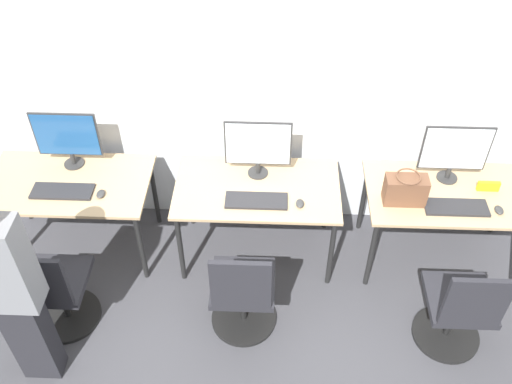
# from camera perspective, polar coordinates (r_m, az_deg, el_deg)

# --- Properties ---
(ground_plane) EXTENTS (20.00, 20.00, 0.00)m
(ground_plane) POSITION_cam_1_polar(r_m,az_deg,el_deg) (4.55, -0.07, -9.20)
(ground_plane) COLOR #3D3D42
(wall_back) EXTENTS (12.00, 0.05, 2.80)m
(wall_back) POSITION_cam_1_polar(r_m,az_deg,el_deg) (4.22, 0.38, 11.75)
(wall_back) COLOR silver
(wall_back) RESTS_ON ground_plane
(desk_left) EXTENTS (1.24, 0.71, 0.72)m
(desk_left) POSITION_cam_1_polar(r_m,az_deg,el_deg) (4.58, -18.18, 0.27)
(desk_left) COLOR tan
(desk_left) RESTS_ON ground_plane
(monitor_left) EXTENTS (0.49, 0.16, 0.48)m
(monitor_left) POSITION_cam_1_polar(r_m,az_deg,el_deg) (4.52, -18.39, 5.23)
(monitor_left) COLOR #2D2D2D
(monitor_left) RESTS_ON desk_left
(keyboard_left) EXTENTS (0.45, 0.17, 0.02)m
(keyboard_left) POSITION_cam_1_polar(r_m,az_deg,el_deg) (4.45, -18.79, 0.07)
(keyboard_left) COLOR #262628
(keyboard_left) RESTS_ON desk_left
(mouse_left) EXTENTS (0.06, 0.09, 0.03)m
(mouse_left) POSITION_cam_1_polar(r_m,az_deg,el_deg) (4.33, -15.27, -0.19)
(mouse_left) COLOR #333333
(mouse_left) RESTS_ON desk_left
(office_chair_left) EXTENTS (0.48, 0.48, 0.90)m
(office_chair_left) POSITION_cam_1_polar(r_m,az_deg,el_deg) (4.28, -19.44, -9.46)
(office_chair_left) COLOR black
(office_chair_left) RESTS_ON ground_plane
(person_left) EXTENTS (0.36, 0.22, 1.67)m
(person_left) POSITION_cam_1_polar(r_m,az_deg,el_deg) (3.68, -23.54, -8.69)
(person_left) COLOR #232328
(person_left) RESTS_ON ground_plane
(desk_center) EXTENTS (1.24, 0.71, 0.72)m
(desk_center) POSITION_cam_1_polar(r_m,az_deg,el_deg) (4.31, 0.11, -0.23)
(desk_center) COLOR tan
(desk_center) RESTS_ON ground_plane
(monitor_center) EXTENTS (0.49, 0.16, 0.48)m
(monitor_center) POSITION_cam_1_polar(r_m,az_deg,el_deg) (4.20, 0.20, 4.60)
(monitor_center) COLOR #2D2D2D
(monitor_center) RESTS_ON desk_center
(keyboard_center) EXTENTS (0.45, 0.17, 0.02)m
(keyboard_center) POSITION_cam_1_polar(r_m,az_deg,el_deg) (4.14, 0.03, -0.87)
(keyboard_center) COLOR #262628
(keyboard_center) RESTS_ON desk_center
(mouse_center) EXTENTS (0.06, 0.09, 0.03)m
(mouse_center) POSITION_cam_1_polar(r_m,az_deg,el_deg) (4.12, 4.42, -1.15)
(mouse_center) COLOR #333333
(mouse_center) RESTS_ON desk_center
(office_chair_center) EXTENTS (0.48, 0.48, 0.90)m
(office_chair_center) POSITION_cam_1_polar(r_m,az_deg,el_deg) (4.03, -1.34, -10.28)
(office_chair_center) COLOR black
(office_chair_center) RESTS_ON ground_plane
(desk_right) EXTENTS (1.24, 0.71, 0.72)m
(desk_right) POSITION_cam_1_polar(r_m,az_deg,el_deg) (4.50, 18.71, -0.72)
(desk_right) COLOR tan
(desk_right) RESTS_ON ground_plane
(monitor_right) EXTENTS (0.49, 0.16, 0.48)m
(monitor_right) POSITION_cam_1_polar(r_m,az_deg,el_deg) (4.41, 19.27, 3.90)
(monitor_right) COLOR #2D2D2D
(monitor_right) RESTS_ON desk_right
(keyboard_right) EXTENTS (0.45, 0.17, 0.02)m
(keyboard_right) POSITION_cam_1_polar(r_m,az_deg,el_deg) (4.33, 19.38, -1.45)
(keyboard_right) COLOR #262628
(keyboard_right) RESTS_ON desk_right
(mouse_right) EXTENTS (0.06, 0.09, 0.03)m
(mouse_right) POSITION_cam_1_polar(r_m,az_deg,el_deg) (4.41, 23.14, -1.67)
(mouse_right) COLOR #333333
(mouse_right) RESTS_ON desk_right
(office_chair_right) EXTENTS (0.48, 0.48, 0.90)m
(office_chair_right) POSITION_cam_1_polar(r_m,az_deg,el_deg) (4.18, 19.62, -11.20)
(office_chair_right) COLOR black
(office_chair_right) RESTS_ON ground_plane
(handbag) EXTENTS (0.30, 0.18, 0.25)m
(handbag) POSITION_cam_1_polar(r_m,az_deg,el_deg) (4.21, 14.72, 0.25)
(handbag) COLOR brown
(handbag) RESTS_ON desk_right
(placard_right) EXTENTS (0.16, 0.03, 0.08)m
(placard_right) POSITION_cam_1_polar(r_m,az_deg,el_deg) (4.54, 22.22, 0.54)
(placard_right) COLOR yellow
(placard_right) RESTS_ON desk_right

